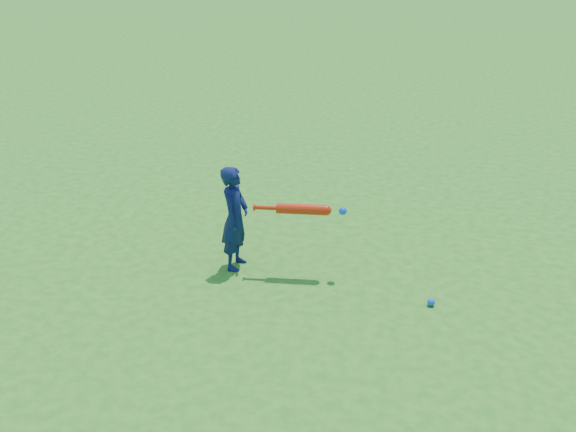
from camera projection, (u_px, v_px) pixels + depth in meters
The scene contains 4 objects.
ground at pixel (187, 238), 6.77m from camera, with size 80.00×80.00×0.00m, color #26721B.
child at pixel (235, 218), 6.00m from camera, with size 0.37×0.24×1.01m, color #0E1845.
ground_ball_blue at pixel (431, 302), 5.52m from camera, with size 0.07×0.07×0.07m, color blue.
bat_swing at pixel (306, 209), 5.83m from camera, with size 0.86×0.12×0.10m.
Camera 1 is at (2.03, -5.86, 2.92)m, focal length 40.00 mm.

